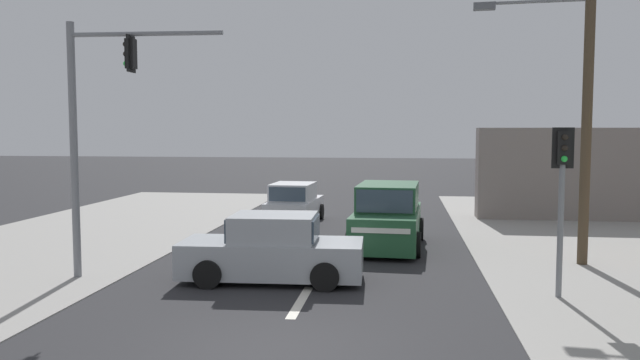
{
  "coord_description": "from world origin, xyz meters",
  "views": [
    {
      "loc": [
        2.02,
        -9.34,
        3.5
      ],
      "look_at": [
        0.27,
        4.0,
        2.43
      ],
      "focal_mm": 35.0,
      "sensor_mm": 36.0,
      "label": 1
    }
  ],
  "objects_px": {
    "pedestal_signal_right_kerb": "(562,183)",
    "suv_receding_far": "(388,218)",
    "traffic_signal_mast": "(95,116)",
    "sedan_kerbside_parked": "(272,251)",
    "utility_pole_midground_right": "(583,68)",
    "hatchback_oncoming_near": "(294,204)"
  },
  "relations": [
    {
      "from": "hatchback_oncoming_near",
      "to": "suv_receding_far",
      "type": "bearing_deg",
      "value": -50.78
    },
    {
      "from": "traffic_signal_mast",
      "to": "suv_receding_far",
      "type": "height_order",
      "value": "traffic_signal_mast"
    },
    {
      "from": "utility_pole_midground_right",
      "to": "sedan_kerbside_parked",
      "type": "bearing_deg",
      "value": -159.9
    },
    {
      "from": "pedestal_signal_right_kerb",
      "to": "suv_receding_far",
      "type": "height_order",
      "value": "pedestal_signal_right_kerb"
    },
    {
      "from": "pedestal_signal_right_kerb",
      "to": "suv_receding_far",
      "type": "distance_m",
      "value": 6.65
    },
    {
      "from": "pedestal_signal_right_kerb",
      "to": "suv_receding_far",
      "type": "xyz_separation_m",
      "value": [
        -3.68,
        5.33,
        -1.53
      ]
    },
    {
      "from": "utility_pole_midground_right",
      "to": "hatchback_oncoming_near",
      "type": "bearing_deg",
      "value": 143.7
    },
    {
      "from": "hatchback_oncoming_near",
      "to": "suv_receding_far",
      "type": "relative_size",
      "value": 0.8
    },
    {
      "from": "utility_pole_midground_right",
      "to": "pedestal_signal_right_kerb",
      "type": "xyz_separation_m",
      "value": [
        -1.28,
        -3.47,
        -2.67
      ]
    },
    {
      "from": "traffic_signal_mast",
      "to": "utility_pole_midground_right",
      "type": "bearing_deg",
      "value": 14.56
    },
    {
      "from": "utility_pole_midground_right",
      "to": "hatchback_oncoming_near",
      "type": "xyz_separation_m",
      "value": [
        -8.56,
        6.29,
        -4.38
      ]
    },
    {
      "from": "pedestal_signal_right_kerb",
      "to": "hatchback_oncoming_near",
      "type": "distance_m",
      "value": 12.3
    },
    {
      "from": "pedestal_signal_right_kerb",
      "to": "hatchback_oncoming_near",
      "type": "xyz_separation_m",
      "value": [
        -7.29,
        9.76,
        -1.71
      ]
    },
    {
      "from": "utility_pole_midground_right",
      "to": "suv_receding_far",
      "type": "distance_m",
      "value": 6.76
    },
    {
      "from": "pedestal_signal_right_kerb",
      "to": "sedan_kerbside_parked",
      "type": "xyz_separation_m",
      "value": [
        -6.24,
        0.71,
        -1.71
      ]
    },
    {
      "from": "traffic_signal_mast",
      "to": "pedestal_signal_right_kerb",
      "type": "xyz_separation_m",
      "value": [
        10.37,
        -0.44,
        -1.42
      ]
    },
    {
      "from": "hatchback_oncoming_near",
      "to": "suv_receding_far",
      "type": "xyz_separation_m",
      "value": [
        3.61,
        -4.43,
        0.18
      ]
    },
    {
      "from": "traffic_signal_mast",
      "to": "suv_receding_far",
      "type": "relative_size",
      "value": 1.3
    },
    {
      "from": "sedan_kerbside_parked",
      "to": "utility_pole_midground_right",
      "type": "bearing_deg",
      "value": 20.1
    },
    {
      "from": "pedestal_signal_right_kerb",
      "to": "utility_pole_midground_right",
      "type": "bearing_deg",
      "value": 69.76
    },
    {
      "from": "traffic_signal_mast",
      "to": "suv_receding_far",
      "type": "distance_m",
      "value": 8.8
    },
    {
      "from": "utility_pole_midground_right",
      "to": "traffic_signal_mast",
      "type": "height_order",
      "value": "utility_pole_midground_right"
    }
  ]
}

